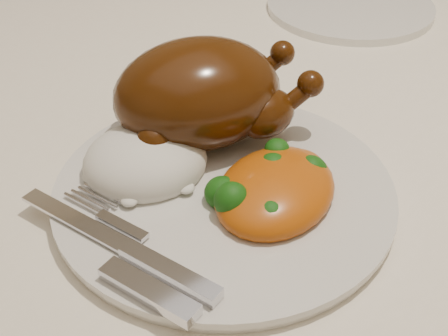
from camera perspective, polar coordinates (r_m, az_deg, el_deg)
dining_table at (r=0.67m, az=0.54°, el=-3.14°), size 1.60×0.90×0.76m
tablecloth at (r=0.63m, az=0.57°, el=1.94°), size 1.73×1.03×0.18m
dinner_plate at (r=0.52m, az=0.00°, el=-2.28°), size 0.32×0.32×0.01m
side_plate at (r=0.86m, az=11.45°, el=14.28°), size 0.24×0.24×0.01m
roast_chicken at (r=0.55m, az=-1.94°, el=6.84°), size 0.20×0.16×0.10m
rice_mound at (r=0.53m, az=-7.20°, el=0.58°), size 0.13×0.12×0.05m
mac_and_cheese at (r=0.50m, az=4.74°, el=-1.85°), size 0.14×0.12×0.04m
cutlery at (r=0.45m, az=-7.97°, el=-8.35°), size 0.06×0.19×0.01m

